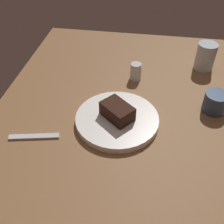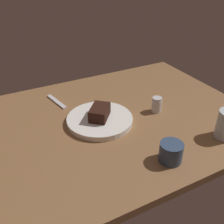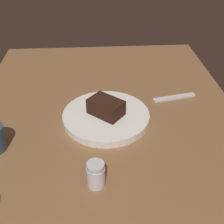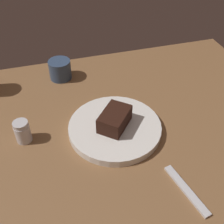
% 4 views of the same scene
% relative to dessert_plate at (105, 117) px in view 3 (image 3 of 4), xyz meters
% --- Properties ---
extents(dining_table, '(1.20, 0.84, 0.03)m').
position_rel_dessert_plate_xyz_m(dining_table, '(0.03, 0.00, -0.03)').
color(dining_table, brown).
rests_on(dining_table, ground).
extents(dessert_plate, '(0.26, 0.26, 0.02)m').
position_rel_dessert_plate_xyz_m(dessert_plate, '(0.00, 0.00, 0.00)').
color(dessert_plate, white).
rests_on(dessert_plate, dining_table).
extents(chocolate_cake_slice, '(0.11, 0.12, 0.05)m').
position_rel_dessert_plate_xyz_m(chocolate_cake_slice, '(0.00, -0.00, 0.03)').
color(chocolate_cake_slice, black).
rests_on(chocolate_cake_slice, dessert_plate).
extents(salt_shaker, '(0.04, 0.04, 0.07)m').
position_rel_dessert_plate_xyz_m(salt_shaker, '(0.25, -0.03, 0.02)').
color(salt_shaker, silver).
rests_on(salt_shaker, dining_table).
extents(dessert_spoon, '(0.05, 0.15, 0.01)m').
position_rel_dessert_plate_xyz_m(dessert_spoon, '(-0.10, 0.24, -0.01)').
color(dessert_spoon, silver).
rests_on(dessert_spoon, dining_table).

